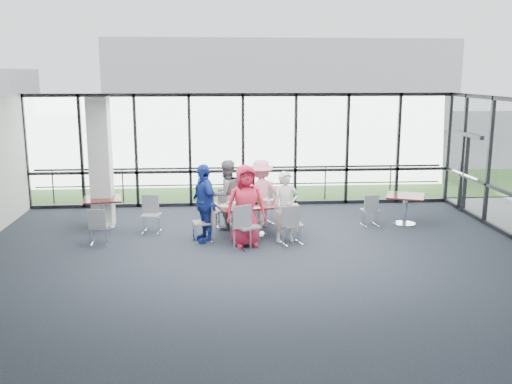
{
  "coord_description": "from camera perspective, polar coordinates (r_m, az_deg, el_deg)",
  "views": [
    {
      "loc": [
        -0.86,
        -11.04,
        3.75
      ],
      "look_at": [
        0.11,
        1.56,
        1.1
      ],
      "focal_mm": 40.0,
      "sensor_mm": 36.0,
      "label": 1
    }
  ],
  "objects": [
    {
      "name": "plate_end",
      "position": [
        13.08,
        -3.07,
        -1.41
      ],
      "size": [
        0.27,
        0.27,
        0.01
      ],
      "primitive_type": "cylinder",
      "color": "white",
      "rests_on": "main_table"
    },
    {
      "name": "tumbler_d",
      "position": [
        12.97,
        -2.36,
        -1.2
      ],
      "size": [
        0.08,
        0.08,
        0.15
      ],
      "primitive_type": "cylinder",
      "color": "white",
      "rests_on": "main_table"
    },
    {
      "name": "plate_fl",
      "position": [
        13.43,
        -2.39,
        -1.04
      ],
      "size": [
        0.27,
        0.27,
        0.01
      ],
      "primitive_type": "cylinder",
      "color": "white",
      "rests_on": "main_table"
    },
    {
      "name": "diner_near_left",
      "position": [
        12.45,
        -1.06,
        -1.36
      ],
      "size": [
        0.98,
        0.74,
        1.81
      ],
      "primitive_type": "imported",
      "rotation": [
        0.0,
        0.0,
        0.2
      ],
      "color": "red",
      "rests_on": "ground"
    },
    {
      "name": "chair_main_nr",
      "position": [
        12.69,
        3.58,
        -3.28
      ],
      "size": [
        0.53,
        0.53,
        0.89
      ],
      "primitive_type": null,
      "rotation": [
        0.0,
        0.0,
        0.26
      ],
      "color": "gray",
      "rests_on": "ground"
    },
    {
      "name": "main_table",
      "position": [
        13.31,
        -0.1,
        -1.8
      ],
      "size": [
        1.97,
        1.41,
        0.75
      ],
      "rotation": [
        0.0,
        0.0,
        0.27
      ],
      "color": "#39110F",
      "rests_on": "ground"
    },
    {
      "name": "plate_fr",
      "position": [
        13.7,
        1.21,
        -0.78
      ],
      "size": [
        0.26,
        0.26,
        0.01
      ],
      "primitive_type": "cylinder",
      "color": "white",
      "rests_on": "main_table"
    },
    {
      "name": "wall_front",
      "position": [
        6.47,
        3.56,
        -7.58
      ],
      "size": [
        12.0,
        0.1,
        3.2
      ],
      "primitive_type": "cube",
      "color": "silver",
      "rests_on": "ground"
    },
    {
      "name": "chair_spare_r",
      "position": [
        14.46,
        11.35,
        -1.79
      ],
      "size": [
        0.44,
        0.44,
        0.8
      ],
      "primitive_type": null,
      "rotation": [
        0.0,
        0.0,
        0.14
      ],
      "color": "gray",
      "rests_on": "ground"
    },
    {
      "name": "chair_main_fr",
      "position": [
        14.36,
        0.61,
        -1.27
      ],
      "size": [
        0.63,
        0.63,
        0.99
      ],
      "primitive_type": null,
      "rotation": [
        0.0,
        0.0,
        3.52
      ],
      "color": "gray",
      "rests_on": "ground"
    },
    {
      "name": "floor",
      "position": [
        11.69,
        0.07,
        -6.91
      ],
      "size": [
        12.0,
        10.0,
        0.02
      ],
      "primitive_type": "cube",
      "color": "#212430",
      "rests_on": "ground"
    },
    {
      "name": "green_bottle",
      "position": [
        13.3,
        0.1,
        -0.75
      ],
      "size": [
        0.05,
        0.05,
        0.2
      ],
      "primitive_type": "cylinder",
      "color": "#1A7722",
      "rests_on": "main_table"
    },
    {
      "name": "chair_main_fl",
      "position": [
        13.98,
        -3.09,
        -1.79
      ],
      "size": [
        0.52,
        0.52,
        0.92
      ],
      "primitive_type": null,
      "rotation": [
        0.0,
        0.0,
        3.31
      ],
      "color": "gray",
      "rests_on": "ground"
    },
    {
      "name": "ketchup_bottle",
      "position": [
        13.36,
        0.06,
        -0.74
      ],
      "size": [
        0.06,
        0.06,
        0.18
      ],
      "primitive_type": "cylinder",
      "color": "#B11800",
      "rests_on": "main_table"
    },
    {
      "name": "tumbler_c",
      "position": [
        13.49,
        -0.29,
        -0.71
      ],
      "size": [
        0.07,
        0.07,
        0.13
      ],
      "primitive_type": "cylinder",
      "color": "white",
      "rests_on": "main_table"
    },
    {
      "name": "chair_spare_la",
      "position": [
        13.14,
        -15.41,
        -3.34
      ],
      "size": [
        0.41,
        0.41,
        0.81
      ],
      "primitive_type": null,
      "rotation": [
        0.0,
        0.0,
        0.04
      ],
      "color": "gray",
      "rests_on": "ground"
    },
    {
      "name": "curtain_wall_back",
      "position": [
        16.2,
        -1.3,
        4.21
      ],
      "size": [
        12.0,
        0.1,
        3.2
      ],
      "primitive_type": "cube",
      "color": "white",
      "rests_on": "ground"
    },
    {
      "name": "diner_end",
      "position": [
        12.84,
        -5.23,
        -1.1
      ],
      "size": [
        0.95,
        1.18,
        1.77
      ],
      "primitive_type": "imported",
      "rotation": [
        0.0,
        0.0,
        -1.13
      ],
      "color": "#1E3599",
      "rests_on": "ground"
    },
    {
      "name": "condiment_caddy",
      "position": [
        13.27,
        -0.03,
        -1.13
      ],
      "size": [
        0.1,
        0.07,
        0.04
      ],
      "primitive_type": "cube",
      "color": "black",
      "rests_on": "main_table"
    },
    {
      "name": "diner_far_left",
      "position": [
        13.82,
        -2.98,
        -0.29
      ],
      "size": [
        0.97,
        0.84,
        1.7
      ],
      "primitive_type": "imported",
      "rotation": [
        0.0,
        0.0,
        3.63
      ],
      "color": "slate",
      "rests_on": "ground"
    },
    {
      "name": "chair_main_nl",
      "position": [
        12.35,
        -0.93,
        -3.48
      ],
      "size": [
        0.65,
        0.65,
        0.97
      ],
      "primitive_type": null,
      "rotation": [
        0.0,
        0.0,
        0.52
      ],
      "color": "gray",
      "rests_on": "ground"
    },
    {
      "name": "side_table_right",
      "position": [
        14.75,
        14.71,
        -0.73
      ],
      "size": [
        1.16,
        1.16,
        0.75
      ],
      "rotation": [
        0.0,
        0.0,
        -0.38
      ],
      "color": "#39110F",
      "rests_on": "ground"
    },
    {
      "name": "diner_far_right",
      "position": [
        14.05,
        0.5,
        -0.14
      ],
      "size": [
        1.18,
        0.8,
        1.67
      ],
      "primitive_type": "imported",
      "rotation": [
        0.0,
        0.0,
        3.39
      ],
      "color": "pink",
      "rests_on": "ground"
    },
    {
      "name": "chair_main_end",
      "position": [
        12.94,
        -5.35,
        -3.07
      ],
      "size": [
        0.5,
        0.5,
        0.87
      ],
      "primitive_type": null,
      "rotation": [
        0.0,
        0.0,
        -1.38
      ],
      "color": "gray",
      "rests_on": "ground"
    },
    {
      "name": "chair_spare_lb",
      "position": [
        13.79,
        -10.45,
        -2.29
      ],
      "size": [
        0.47,
        0.47,
        0.86
      ],
      "primitive_type": null,
      "rotation": [
        0.0,
        0.0,
        3.01
      ],
      "color": "gray",
      "rests_on": "ground"
    },
    {
      "name": "ceiling",
      "position": [
        11.09,
        0.08,
        9.0
      ],
      "size": [
        12.0,
        10.0,
        0.04
      ],
      "primitive_type": "cube",
      "color": "white",
      "rests_on": "ground"
    },
    {
      "name": "apron",
      "position": [
        21.39,
        -2.01,
        1.68
      ],
      "size": [
        80.0,
        70.0,
        0.02
      ],
      "primitive_type": "cube",
      "color": "slate",
      "rests_on": "ground"
    },
    {
      "name": "exit_door",
      "position": [
        16.52,
        20.23,
        1.7
      ],
      "size": [
        0.12,
        1.6,
        2.1
      ],
      "primitive_type": "cube",
      "color": "black",
      "rests_on": "ground"
    },
    {
      "name": "guard_rail",
      "position": [
        16.97,
        -1.4,
        0.8
      ],
      "size": [
        12.0,
        0.06,
        0.06
      ],
      "primitive_type": "cylinder",
      "rotation": [
        0.0,
        1.57,
        0.0
      ],
      "color": "#2D2D33",
      "rests_on": "ground"
    },
    {
      "name": "plate_nl",
      "position": [
        12.87,
        -1.77,
        -1.61
      ],
      "size": [
        0.28,
        0.28,
        0.01
      ],
      "primitive_type": "cylinder",
      "color": "white",
      "rests_on": "main_table"
    },
    {
      "name": "tumbler_a",
      "position": [
        12.94,
        -0.65,
        -1.24
      ],
      "size": [
        0.07,
        0.07,
        0.14
      ],
      "primitive_type": "cylinder",
      "color": "white",
      "rests_on": "main_table"
    },
    {
      "name": "grass_strip",
      "position": [
        19.42,
        -1.76,
        0.73
      ],
      "size": [
        80.0,
        5.0,
        0.01
      ],
      "primitive_type": "cube",
      "color": "#2F6229",
      "rests_on": "ground"
    },
    {
      "name": "hangar_main",
      "position": [
        43.32,
        2.09,
        10.83
      ],
      "size": [
        24.0,
        10.0,
        6.0
      ],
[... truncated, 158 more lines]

